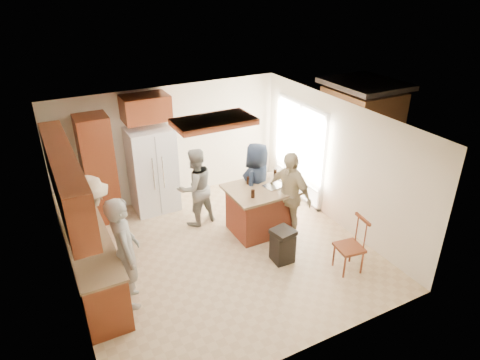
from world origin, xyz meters
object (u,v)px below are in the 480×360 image
person_counter (93,229)px  spindle_chair (350,247)px  person_behind_left (195,187)px  trash_bin (283,245)px  person_front_left (125,253)px  refrigerator (153,170)px  person_behind_right (257,183)px  kitchen_island (261,209)px  person_side_right (289,195)px

person_counter → spindle_chair: 4.23m
person_behind_left → trash_bin: size_ratio=2.55×
person_front_left → refrigerator: person_front_left is taller
person_front_left → person_behind_right: (2.89, 1.16, -0.08)m
kitchen_island → trash_bin: kitchen_island is taller
person_behind_left → spindle_chair: (1.71, -2.59, -0.35)m
person_behind_left → spindle_chair: 3.13m
trash_bin → person_counter: bearing=159.2°
person_behind_right → refrigerator: refrigerator is taller
person_front_left → spindle_chair: (3.49, -0.96, -0.46)m
person_behind_left → refrigerator: bearing=-71.0°
trash_bin → spindle_chair: size_ratio=0.63×
person_behind_left → trash_bin: bearing=103.4°
person_side_right → person_counter: person_counter is taller
spindle_chair → person_front_left: bearing=164.6°
refrigerator → kitchen_island: 2.40m
person_counter → kitchen_island: 3.10m
person_behind_right → refrigerator: size_ratio=0.93×
person_side_right → refrigerator: bearing=-154.0°
refrigerator → trash_bin: bearing=-63.6°
person_front_left → person_counter: 0.93m
person_front_left → spindle_chair: 3.65m
person_behind_left → trash_bin: (0.84, -1.86, -0.48)m
person_behind_left → spindle_chair: person_behind_left is taller
person_side_right → person_counter: 3.47m
person_front_left → person_side_right: person_front_left is taller
person_front_left → trash_bin: size_ratio=2.90×
person_behind_right → spindle_chair: person_behind_right is taller
refrigerator → trash_bin: size_ratio=2.86×
person_front_left → person_behind_left: (1.78, 1.63, -0.11)m
person_counter → person_front_left: bearing=-169.8°
person_counter → refrigerator: bearing=-49.6°
person_counter → kitchen_island: bearing=-99.5°
person_front_left → person_behind_left: size_ratio=1.14×
kitchen_island → person_behind_right: bearing=72.8°
person_counter → person_side_right: bearing=-105.4°
person_front_left → person_counter: (-0.29, 0.88, -0.00)m
person_behind_right → trash_bin: person_behind_right is taller
refrigerator → kitchen_island: size_ratio=1.41×
kitchen_island → trash_bin: 1.04m
person_front_left → person_side_right: size_ratio=1.06×
person_behind_right → person_counter: size_ratio=0.92×
kitchen_island → person_counter: bearing=178.4°
person_behind_right → refrigerator: bearing=-78.7°
person_front_left → refrigerator: (1.23, 2.59, -0.01)m
person_behind_left → spindle_chair: size_ratio=1.61×
person_counter → trash_bin: 3.17m
refrigerator → kitchen_island: refrigerator is taller
person_counter → refrigerator: size_ratio=1.01×
person_behind_left → refrigerator: refrigerator is taller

